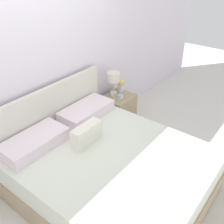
{
  "coord_description": "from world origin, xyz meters",
  "views": [
    {
      "loc": [
        -1.65,
        -2.28,
        2.35
      ],
      "look_at": [
        0.57,
        -0.54,
        0.64
      ],
      "focal_mm": 42.0,
      "sensor_mm": 36.0,
      "label": 1
    }
  ],
  "objects_px": {
    "bed": "(107,170)",
    "flower_vase": "(121,84)",
    "nightstand": "(118,111)",
    "alarm_clock": "(120,97)",
    "table_lamp": "(114,79)"
  },
  "relations": [
    {
      "from": "table_lamp",
      "to": "flower_vase",
      "type": "relative_size",
      "value": 1.76
    },
    {
      "from": "bed",
      "to": "alarm_clock",
      "type": "relative_size",
      "value": 25.12
    },
    {
      "from": "bed",
      "to": "nightstand",
      "type": "distance_m",
      "value": 1.34
    },
    {
      "from": "bed",
      "to": "table_lamp",
      "type": "relative_size",
      "value": 5.26
    },
    {
      "from": "flower_vase",
      "to": "table_lamp",
      "type": "bearing_deg",
      "value": 179.01
    },
    {
      "from": "nightstand",
      "to": "alarm_clock",
      "type": "bearing_deg",
      "value": -129.09
    },
    {
      "from": "table_lamp",
      "to": "flower_vase",
      "type": "distance_m",
      "value": 0.24
    },
    {
      "from": "bed",
      "to": "flower_vase",
      "type": "bearing_deg",
      "value": 30.44
    },
    {
      "from": "nightstand",
      "to": "flower_vase",
      "type": "distance_m",
      "value": 0.42
    },
    {
      "from": "flower_vase",
      "to": "nightstand",
      "type": "bearing_deg",
      "value": -155.48
    },
    {
      "from": "nightstand",
      "to": "table_lamp",
      "type": "bearing_deg",
      "value": 111.21
    },
    {
      "from": "table_lamp",
      "to": "alarm_clock",
      "type": "distance_m",
      "value": 0.28
    },
    {
      "from": "bed",
      "to": "flower_vase",
      "type": "distance_m",
      "value": 1.54
    },
    {
      "from": "nightstand",
      "to": "alarm_clock",
      "type": "xyz_separation_m",
      "value": [
        -0.06,
        -0.07,
        0.3
      ]
    },
    {
      "from": "flower_vase",
      "to": "bed",
      "type": "bearing_deg",
      "value": -149.56
    }
  ]
}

